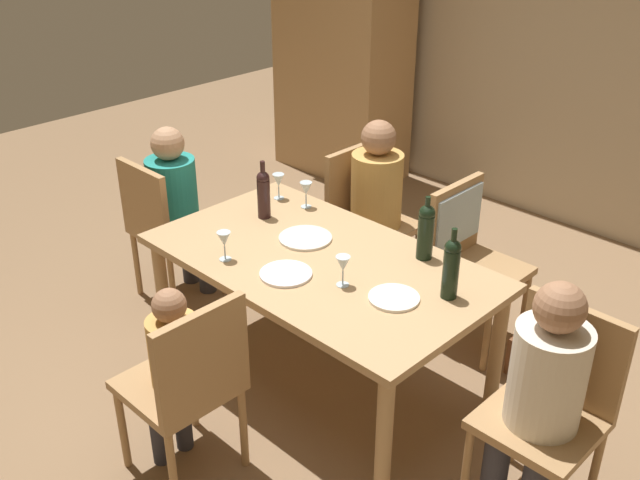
{
  "coord_description": "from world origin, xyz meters",
  "views": [
    {
      "loc": [
        2.18,
        -2.21,
        2.47
      ],
      "look_at": [
        0.0,
        0.0,
        0.84
      ],
      "focal_mm": 41.07,
      "sensor_mm": 36.0,
      "label": 1
    }
  ],
  "objects_px": {
    "person_man_bearded": "(177,200)",
    "chair_far_right": "(465,242)",
    "dinner_plate_guest_left": "(287,274)",
    "wine_glass_far": "(306,189)",
    "armoire_cabinet": "(342,44)",
    "chair_left_end": "(163,222)",
    "person_man_guest": "(542,390)",
    "wine_bottle_short_olive": "(451,267)",
    "wine_glass_near_left": "(224,240)",
    "person_woman_host": "(380,199)",
    "wine_bottle_tall_green": "(426,230)",
    "wine_glass_near_right": "(343,265)",
    "chair_near": "(189,380)",
    "person_child_small": "(173,363)",
    "dinner_plate_host": "(394,298)",
    "wine_glass_centre": "(278,181)",
    "handbag": "(530,350)",
    "chair_far_left": "(365,212)",
    "wine_bottle_dark_red": "(264,193)",
    "dinner_plate_guest_right": "(305,238)",
    "chair_right_end": "(553,399)",
    "dining_table": "(320,273)"
  },
  "relations": [
    {
      "from": "wine_bottle_dark_red",
      "to": "wine_bottle_short_olive",
      "type": "height_order",
      "value": "wine_bottle_short_olive"
    },
    {
      "from": "wine_bottle_short_olive",
      "to": "handbag",
      "type": "xyz_separation_m",
      "value": [
        0.08,
        0.72,
        -0.78
      ]
    },
    {
      "from": "person_man_bearded",
      "to": "wine_glass_near_right",
      "type": "relative_size",
      "value": 7.42
    },
    {
      "from": "chair_left_end",
      "to": "person_man_guest",
      "type": "distance_m",
      "value": 2.46
    },
    {
      "from": "chair_far_right",
      "to": "wine_glass_far",
      "type": "xyz_separation_m",
      "value": [
        -0.72,
        -0.51,
        0.25
      ]
    },
    {
      "from": "person_man_guest",
      "to": "wine_bottle_tall_green",
      "type": "distance_m",
      "value": 0.99
    },
    {
      "from": "wine_glass_far",
      "to": "dinner_plate_guest_right",
      "type": "bearing_deg",
      "value": -45.09
    },
    {
      "from": "person_man_guest",
      "to": "wine_glass_near_right",
      "type": "xyz_separation_m",
      "value": [
        -0.98,
        -0.08,
        0.2
      ]
    },
    {
      "from": "armoire_cabinet",
      "to": "wine_glass_near_left",
      "type": "height_order",
      "value": "armoire_cabinet"
    },
    {
      "from": "person_man_guest",
      "to": "wine_bottle_short_olive",
      "type": "height_order",
      "value": "person_man_guest"
    },
    {
      "from": "chair_left_end",
      "to": "handbag",
      "type": "height_order",
      "value": "chair_left_end"
    },
    {
      "from": "person_woman_host",
      "to": "wine_glass_far",
      "type": "bearing_deg",
      "value": -12.22
    },
    {
      "from": "armoire_cabinet",
      "to": "chair_left_end",
      "type": "bearing_deg",
      "value": -72.8
    },
    {
      "from": "person_woman_host",
      "to": "person_child_small",
      "type": "bearing_deg",
      "value": 10.83
    },
    {
      "from": "dinner_plate_host",
      "to": "wine_glass_centre",
      "type": "bearing_deg",
      "value": 162.18
    },
    {
      "from": "dinner_plate_guest_left",
      "to": "wine_glass_far",
      "type": "bearing_deg",
      "value": 128.57
    },
    {
      "from": "person_man_bearded",
      "to": "chair_far_right",
      "type": "bearing_deg",
      "value": 29.55
    },
    {
      "from": "person_woman_host",
      "to": "wine_glass_centre",
      "type": "xyz_separation_m",
      "value": [
        -0.3,
        -0.53,
        0.19
      ]
    },
    {
      "from": "person_child_small",
      "to": "wine_glass_centre",
      "type": "xyz_separation_m",
      "value": [
        -0.64,
        1.2,
        0.28
      ]
    },
    {
      "from": "chair_far_left",
      "to": "chair_left_end",
      "type": "height_order",
      "value": "same"
    },
    {
      "from": "handbag",
      "to": "wine_glass_near_left",
      "type": "bearing_deg",
      "value": -131.2
    },
    {
      "from": "wine_glass_near_left",
      "to": "person_woman_host",
      "type": "bearing_deg",
      "value": 91.81
    },
    {
      "from": "wine_bottle_tall_green",
      "to": "dinner_plate_guest_left",
      "type": "relative_size",
      "value": 1.31
    },
    {
      "from": "chair_right_end",
      "to": "dinner_plate_host",
      "type": "relative_size",
      "value": 4.02
    },
    {
      "from": "armoire_cabinet",
      "to": "wine_glass_centre",
      "type": "relative_size",
      "value": 14.63
    },
    {
      "from": "chair_far_left",
      "to": "wine_glass_near_right",
      "type": "xyz_separation_m",
      "value": [
        0.72,
        -0.98,
        0.31
      ]
    },
    {
      "from": "dinner_plate_guest_left",
      "to": "wine_bottle_short_olive",
      "type": "bearing_deg",
      "value": 30.31
    },
    {
      "from": "chair_far_right",
      "to": "wine_bottle_tall_green",
      "type": "bearing_deg",
      "value": 10.8
    },
    {
      "from": "dining_table",
      "to": "chair_far_right",
      "type": "bearing_deg",
      "value": 73.44
    },
    {
      "from": "armoire_cabinet",
      "to": "person_man_bearded",
      "type": "distance_m",
      "value": 2.37
    },
    {
      "from": "chair_left_end",
      "to": "chair_near",
      "type": "bearing_deg",
      "value": -30.7
    },
    {
      "from": "person_man_bearded",
      "to": "wine_bottle_short_olive",
      "type": "relative_size",
      "value": 3.27
    },
    {
      "from": "dining_table",
      "to": "armoire_cabinet",
      "type": "bearing_deg",
      "value": 131.04
    },
    {
      "from": "wine_glass_near_right",
      "to": "dinner_plate_guest_right",
      "type": "xyz_separation_m",
      "value": [
        -0.44,
        0.2,
        -0.1
      ]
    },
    {
      "from": "wine_bottle_dark_red",
      "to": "dinner_plate_guest_left",
      "type": "relative_size",
      "value": 1.3
    },
    {
      "from": "dinner_plate_guest_right",
      "to": "armoire_cabinet",
      "type": "bearing_deg",
      "value": 129.25
    },
    {
      "from": "chair_right_end",
      "to": "dinner_plate_host",
      "type": "bearing_deg",
      "value": 9.45
    },
    {
      "from": "person_man_bearded",
      "to": "wine_bottle_dark_red",
      "type": "xyz_separation_m",
      "value": [
        0.69,
        0.09,
        0.24
      ]
    },
    {
      "from": "chair_left_end",
      "to": "person_child_small",
      "type": "distance_m",
      "value": 1.44
    },
    {
      "from": "person_man_guest",
      "to": "wine_glass_far",
      "type": "distance_m",
      "value": 1.75
    },
    {
      "from": "person_man_bearded",
      "to": "dinner_plate_guest_left",
      "type": "bearing_deg",
      "value": -11.58
    },
    {
      "from": "wine_glass_centre",
      "to": "wine_glass_far",
      "type": "distance_m",
      "value": 0.2
    },
    {
      "from": "armoire_cabinet",
      "to": "handbag",
      "type": "height_order",
      "value": "armoire_cabinet"
    },
    {
      "from": "chair_far_right",
      "to": "dinner_plate_guest_right",
      "type": "xyz_separation_m",
      "value": [
        -0.45,
        -0.78,
        0.15
      ]
    },
    {
      "from": "chair_far_left",
      "to": "chair_right_end",
      "type": "bearing_deg",
      "value": 65.29
    },
    {
      "from": "wine_bottle_tall_green",
      "to": "wine_glass_near_right",
      "type": "distance_m",
      "value": 0.48
    },
    {
      "from": "person_woman_host",
      "to": "wine_bottle_short_olive",
      "type": "height_order",
      "value": "person_woman_host"
    },
    {
      "from": "chair_left_end",
      "to": "wine_bottle_dark_red",
      "type": "relative_size",
      "value": 2.85
    },
    {
      "from": "chair_far_right",
      "to": "dinner_plate_guest_left",
      "type": "height_order",
      "value": "chair_far_right"
    },
    {
      "from": "wine_glass_near_right",
      "to": "wine_bottle_short_olive",
      "type": "bearing_deg",
      "value": 32.71
    }
  ]
}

